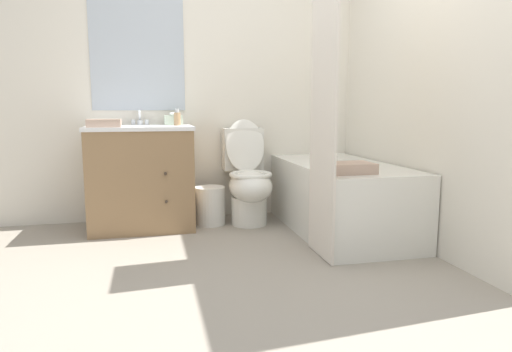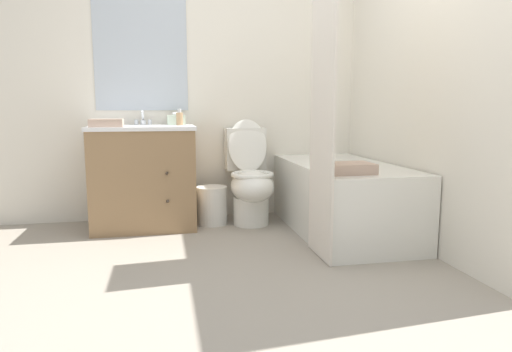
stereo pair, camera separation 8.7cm
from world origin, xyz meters
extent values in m
plane|color=gray|center=(0.00, 0.00, 0.00)|extent=(14.00, 14.00, 0.00)
cube|color=silver|center=(0.00, 1.75, 1.25)|extent=(8.00, 0.05, 2.50)
cube|color=#B2BCC6|center=(-0.73, 1.72, 1.41)|extent=(0.76, 0.01, 0.93)
cube|color=silver|center=(1.17, 0.86, 1.25)|extent=(0.05, 2.73, 2.50)
cube|color=olive|center=(-0.73, 1.44, 0.40)|extent=(0.80, 0.56, 0.79)
cube|color=white|center=(-0.73, 1.44, 0.81)|extent=(0.82, 0.58, 0.03)
cylinder|color=silver|center=(-0.73, 1.44, 0.77)|extent=(0.35, 0.35, 0.10)
sphere|color=#382D23|center=(-0.55, 1.15, 0.48)|extent=(0.02, 0.02, 0.02)
sphere|color=#382D23|center=(-0.55, 1.15, 0.26)|extent=(0.02, 0.02, 0.02)
cylinder|color=silver|center=(-0.73, 1.66, 0.84)|extent=(0.04, 0.04, 0.04)
cylinder|color=silver|center=(-0.73, 1.62, 0.91)|extent=(0.02, 0.11, 0.09)
cylinder|color=silver|center=(-0.79, 1.66, 0.85)|extent=(0.03, 0.03, 0.04)
cylinder|color=silver|center=(-0.68, 1.66, 0.85)|extent=(0.03, 0.03, 0.04)
cylinder|color=silver|center=(0.13, 1.35, 0.12)|extent=(0.30, 0.30, 0.24)
ellipsoid|color=silver|center=(0.13, 1.29, 0.33)|extent=(0.35, 0.48, 0.26)
torus|color=silver|center=(0.13, 1.29, 0.43)|extent=(0.35, 0.35, 0.04)
cube|color=silver|center=(0.13, 1.62, 0.61)|extent=(0.34, 0.18, 0.36)
ellipsoid|color=silver|center=(0.13, 1.50, 0.65)|extent=(0.33, 0.14, 0.44)
cube|color=silver|center=(0.78, 0.98, 0.27)|extent=(0.72, 1.49, 0.54)
cube|color=#A5A7A2|center=(0.78, 0.98, 0.53)|extent=(0.60, 1.37, 0.01)
cube|color=silver|center=(0.41, 0.43, 1.02)|extent=(0.02, 0.42, 2.02)
cylinder|color=silver|center=(-0.19, 1.42, 0.16)|extent=(0.25, 0.25, 0.32)
cube|color=silver|center=(-0.46, 1.61, 0.86)|extent=(0.15, 0.11, 0.08)
ellipsoid|color=white|center=(-0.46, 1.61, 0.92)|extent=(0.07, 0.03, 0.03)
cylinder|color=tan|center=(-0.44, 1.48, 0.88)|extent=(0.05, 0.05, 0.10)
cylinder|color=silver|center=(-0.44, 1.48, 0.94)|extent=(0.03, 0.03, 0.03)
cube|color=tan|center=(-0.98, 1.26, 0.85)|extent=(0.24, 0.15, 0.06)
cube|color=tan|center=(0.61, 0.47, 0.57)|extent=(0.30, 0.23, 0.07)
camera|label=1|loc=(-0.66, -2.28, 0.96)|focal=32.00mm
camera|label=2|loc=(-0.57, -2.30, 0.96)|focal=32.00mm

